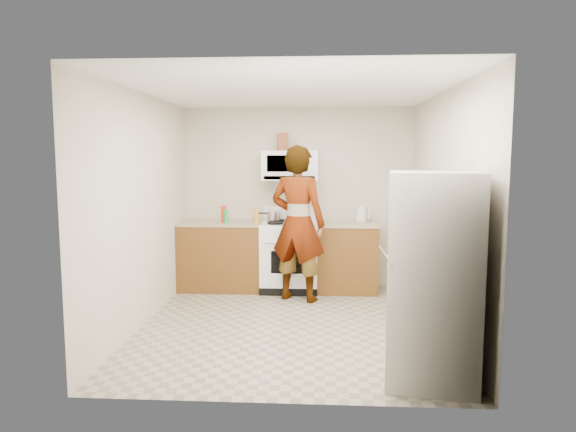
# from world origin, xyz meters

# --- Properties ---
(floor) EXTENTS (3.60, 3.60, 0.00)m
(floor) POSITION_xyz_m (0.00, 0.00, 0.00)
(floor) COLOR gray
(floor) RESTS_ON ground
(back_wall) EXTENTS (3.20, 0.02, 2.50)m
(back_wall) POSITION_xyz_m (0.00, 1.79, 1.25)
(back_wall) COLOR beige
(back_wall) RESTS_ON floor
(right_wall) EXTENTS (0.02, 3.60, 2.50)m
(right_wall) POSITION_xyz_m (1.59, 0.00, 1.25)
(right_wall) COLOR beige
(right_wall) RESTS_ON floor
(cabinet_left) EXTENTS (1.12, 0.62, 0.90)m
(cabinet_left) POSITION_xyz_m (-1.04, 1.49, 0.45)
(cabinet_left) COLOR brown
(cabinet_left) RESTS_ON floor
(counter_left) EXTENTS (1.14, 0.64, 0.03)m
(counter_left) POSITION_xyz_m (-1.04, 1.49, 0.92)
(counter_left) COLOR tan
(counter_left) RESTS_ON cabinet_left
(cabinet_right) EXTENTS (0.80, 0.62, 0.90)m
(cabinet_right) POSITION_xyz_m (0.68, 1.49, 0.45)
(cabinet_right) COLOR brown
(cabinet_right) RESTS_ON floor
(counter_right) EXTENTS (0.82, 0.64, 0.03)m
(counter_right) POSITION_xyz_m (0.68, 1.49, 0.92)
(counter_right) COLOR tan
(counter_right) RESTS_ON cabinet_right
(gas_range) EXTENTS (0.76, 0.65, 1.13)m
(gas_range) POSITION_xyz_m (-0.10, 1.48, 0.49)
(gas_range) COLOR white
(gas_range) RESTS_ON floor
(microwave) EXTENTS (0.76, 0.38, 0.40)m
(microwave) POSITION_xyz_m (-0.10, 1.61, 1.70)
(microwave) COLOR white
(microwave) RESTS_ON back_wall
(person) EXTENTS (0.84, 0.70, 1.96)m
(person) POSITION_xyz_m (0.03, 0.99, 0.98)
(person) COLOR tan
(person) RESTS_ON floor
(fridge) EXTENTS (0.80, 0.80, 1.70)m
(fridge) POSITION_xyz_m (1.21, -1.33, 0.85)
(fridge) COLOR silver
(fridge) RESTS_ON floor
(kettle) EXTENTS (0.18, 0.18, 0.18)m
(kettle) POSITION_xyz_m (0.88, 1.66, 1.03)
(kettle) COLOR silver
(kettle) RESTS_ON counter_right
(jug) EXTENTS (0.16, 0.16, 0.24)m
(jug) POSITION_xyz_m (-0.20, 1.63, 2.02)
(jug) COLOR brown
(jug) RESTS_ON microwave
(saucepan) EXTENTS (0.21, 0.21, 0.11)m
(saucepan) POSITION_xyz_m (-0.32, 1.60, 1.01)
(saucepan) COLOR silver
(saucepan) RESTS_ON gas_range
(tray) EXTENTS (0.27, 0.20, 0.05)m
(tray) POSITION_xyz_m (0.06, 1.43, 0.96)
(tray) COLOR white
(tray) RESTS_ON gas_range
(bottle_spray) EXTENTS (0.09, 0.09, 0.23)m
(bottle_spray) POSITION_xyz_m (-0.99, 1.39, 1.05)
(bottle_spray) COLOR red
(bottle_spray) RESTS_ON counter_left
(bottle_hot_sauce) EXTENTS (0.08, 0.08, 0.18)m
(bottle_hot_sauce) POSITION_xyz_m (-0.54, 1.43, 1.03)
(bottle_hot_sauce) COLOR orange
(bottle_hot_sauce) RESTS_ON counter_left
(bottle_green_cap) EXTENTS (0.07, 0.07, 0.18)m
(bottle_green_cap) POSITION_xyz_m (-0.95, 1.35, 1.03)
(bottle_green_cap) COLOR #1A9043
(bottle_green_cap) RESTS_ON counter_left
(pot_lid) EXTENTS (0.28, 0.28, 0.01)m
(pot_lid) POSITION_xyz_m (-0.72, 1.39, 0.94)
(pot_lid) COLOR silver
(pot_lid) RESTS_ON counter_left
(broom) EXTENTS (0.16, 0.26, 1.27)m
(broom) POSITION_xyz_m (1.50, 1.07, 0.64)
(broom) COLOR white
(broom) RESTS_ON floor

